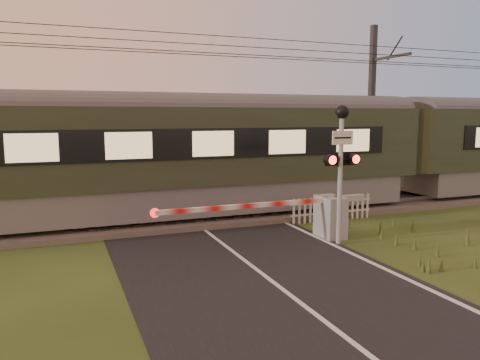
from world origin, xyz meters
name	(u,v)px	position (x,y,z in m)	size (l,w,h in m)	color
ground	(274,283)	(0.00, 0.00, 0.00)	(160.00, 160.00, 0.00)	#2A3915
road	(279,287)	(0.02, -0.23, 0.01)	(6.00, 140.00, 0.03)	black
track_bed	(190,218)	(0.00, 6.50, 0.07)	(140.00, 3.40, 0.39)	#47423D
overhead_wires	(188,46)	(0.00, 6.50, 5.72)	(120.00, 0.62, 0.62)	black
train	(398,147)	(8.59, 6.50, 2.24)	(42.06, 2.90, 3.92)	slate
boom_gate	(323,215)	(2.92, 2.81, 0.67)	(6.28, 0.93, 1.23)	gray
crossing_signal	(341,150)	(2.97, 2.09, 2.60)	(0.96, 0.37, 3.77)	gray
picket_fence	(332,208)	(4.35, 4.60, 0.42)	(3.06, 0.07, 0.84)	silver
catenary_mast	(372,108)	(8.96, 8.73, 3.83)	(0.23, 2.47, 7.37)	#2D2D30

